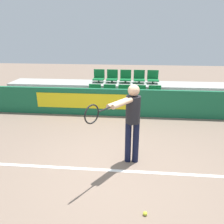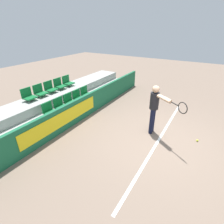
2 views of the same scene
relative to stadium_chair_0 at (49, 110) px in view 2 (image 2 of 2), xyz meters
name	(u,v)px [view 2 (image 2 of 2)]	position (x,y,z in m)	size (l,w,h in m)	color
ground_plane	(158,139)	(1.07, -3.79, -0.56)	(30.00, 30.00, 0.00)	#7A6656
court_baseline	(159,139)	(1.07, -3.83, -0.56)	(5.99, 0.08, 0.01)	white
barrier_wall	(84,107)	(1.04, -0.75, -0.11)	(9.64, 0.14, 0.91)	#19603D
bleacher_tier_front	(73,110)	(1.07, -0.12, -0.38)	(9.24, 1.08, 0.36)	#9E9E99
bleacher_tier_middle	(54,101)	(1.07, 0.96, -0.20)	(9.24, 1.08, 0.72)	#9E9E99
stadium_chair_0	(49,110)	(0.00, 0.00, 0.00)	(0.43, 0.40, 0.49)	#333333
stadium_chair_1	(60,105)	(0.54, 0.00, 0.00)	(0.43, 0.40, 0.49)	#333333
stadium_chair_2	(70,101)	(1.07, 0.00, 0.00)	(0.43, 0.40, 0.49)	#333333
stadium_chair_3	(78,96)	(1.61, 0.00, 0.00)	(0.43, 0.40, 0.49)	#333333
stadium_chair_4	(86,93)	(2.14, 0.00, 0.00)	(0.43, 0.40, 0.49)	#333333
stadium_chair_5	(28,96)	(0.00, 1.08, 0.36)	(0.43, 0.40, 0.49)	#333333
stadium_chair_6	(40,92)	(0.54, 1.08, 0.36)	(0.43, 0.40, 0.49)	#333333
stadium_chair_7	(50,88)	(1.07, 1.08, 0.36)	(0.43, 0.40, 0.49)	#333333
stadium_chair_8	(59,85)	(1.61, 1.08, 0.36)	(0.43, 0.40, 0.49)	#333333
stadium_chair_9	(68,82)	(2.14, 1.08, 0.36)	(0.43, 0.40, 0.49)	#333333
tennis_player	(155,106)	(1.34, -3.50, 0.47)	(0.89, 1.23, 1.69)	black
tennis_ball	(197,140)	(1.60, -4.92, -0.53)	(0.07, 0.07, 0.07)	#CCDB33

